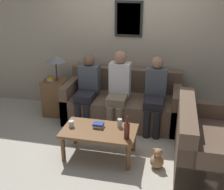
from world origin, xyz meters
name	(u,v)px	position (x,y,z in m)	size (l,w,h in m)	color
ground_plane	(116,134)	(0.00, 0.00, 0.00)	(16.00, 16.00, 0.00)	#ADA899
wall_back	(129,42)	(0.00, 1.00, 1.30)	(9.00, 0.08, 2.60)	#9E937F
couch_main	(123,104)	(0.00, 0.52, 0.31)	(1.96, 0.89, 0.87)	brown
couch_side	(207,148)	(1.33, -0.62, 0.31)	(0.89, 1.39, 0.87)	brown
coffee_table	(99,133)	(-0.11, -0.63, 0.35)	(1.02, 0.58, 0.41)	brown
side_table_with_lamp	(56,93)	(-1.23, 0.49, 0.41)	(0.43, 0.40, 1.11)	brown
wine_bottle	(127,130)	(0.30, -0.77, 0.53)	(0.07, 0.07, 0.32)	#562319
drinking_glass	(71,124)	(-0.51, -0.63, 0.46)	(0.08, 0.08, 0.09)	silver
book_stack	(98,125)	(-0.14, -0.57, 0.45)	(0.15, 0.13, 0.06)	beige
soda_can	(120,123)	(0.15, -0.49, 0.47)	(0.07, 0.07, 0.12)	#BCBCC1
person_left	(87,87)	(-0.58, 0.36, 0.63)	(0.34, 0.63, 1.16)	black
person_middle	(119,87)	(-0.04, 0.33, 0.69)	(0.34, 0.58, 1.27)	#756651
person_right	(155,92)	(0.56, 0.35, 0.65)	(0.34, 0.63, 1.19)	black
teddy_bear	(157,159)	(0.70, -0.73, 0.12)	(0.18, 0.18, 0.29)	#A87A51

